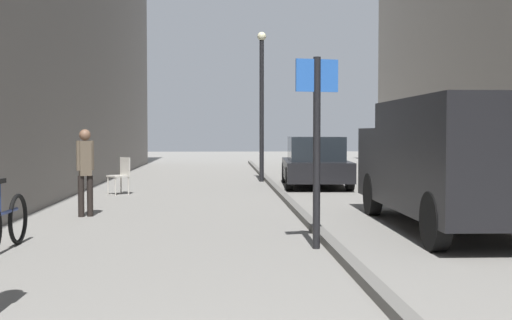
{
  "coord_description": "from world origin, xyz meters",
  "views": [
    {
      "loc": [
        0.07,
        -2.19,
        1.59
      ],
      "look_at": [
        0.76,
        10.68,
        1.05
      ],
      "focal_mm": 47.04,
      "sensor_mm": 36.0,
      "label": 1
    }
  ],
  "objects_px": {
    "delivery_van": "(453,159)",
    "cafe_chair_near_window": "(121,173)",
    "pedestrian_main_foreground": "(85,166)",
    "street_sign_post": "(317,135)",
    "bicycle_leaning": "(5,223)",
    "parked_car": "(315,162)",
    "lamp_post": "(262,96)"
  },
  "relations": [
    {
      "from": "pedestrian_main_foreground",
      "to": "delivery_van",
      "type": "relative_size",
      "value": 0.3
    },
    {
      "from": "delivery_van",
      "to": "bicycle_leaning",
      "type": "bearing_deg",
      "value": -165.86
    },
    {
      "from": "cafe_chair_near_window",
      "to": "parked_car",
      "type": "bearing_deg",
      "value": -105.72
    },
    {
      "from": "pedestrian_main_foreground",
      "to": "lamp_post",
      "type": "xyz_separation_m",
      "value": [
        3.85,
        8.67,
        1.78
      ]
    },
    {
      "from": "pedestrian_main_foreground",
      "to": "lamp_post",
      "type": "distance_m",
      "value": 9.65
    },
    {
      "from": "parked_car",
      "to": "lamp_post",
      "type": "bearing_deg",
      "value": 130.07
    },
    {
      "from": "pedestrian_main_foreground",
      "to": "parked_car",
      "type": "relative_size",
      "value": 0.38
    },
    {
      "from": "street_sign_post",
      "to": "cafe_chair_near_window",
      "type": "distance_m",
      "value": 9.07
    },
    {
      "from": "pedestrian_main_foreground",
      "to": "cafe_chair_near_window",
      "type": "height_order",
      "value": "pedestrian_main_foreground"
    },
    {
      "from": "delivery_van",
      "to": "cafe_chair_near_window",
      "type": "distance_m",
      "value": 9.09
    },
    {
      "from": "delivery_van",
      "to": "street_sign_post",
      "type": "distance_m",
      "value": 2.97
    },
    {
      "from": "street_sign_post",
      "to": "cafe_chair_near_window",
      "type": "relative_size",
      "value": 2.77
    },
    {
      "from": "pedestrian_main_foreground",
      "to": "street_sign_post",
      "type": "height_order",
      "value": "street_sign_post"
    },
    {
      "from": "pedestrian_main_foreground",
      "to": "street_sign_post",
      "type": "relative_size",
      "value": 0.63
    },
    {
      "from": "street_sign_post",
      "to": "bicycle_leaning",
      "type": "height_order",
      "value": "street_sign_post"
    },
    {
      "from": "pedestrian_main_foreground",
      "to": "cafe_chair_near_window",
      "type": "xyz_separation_m",
      "value": [
        0.01,
        4.51,
        -0.4
      ]
    },
    {
      "from": "bicycle_leaning",
      "to": "delivery_van",
      "type": "bearing_deg",
      "value": 14.92
    },
    {
      "from": "parked_car",
      "to": "street_sign_post",
      "type": "relative_size",
      "value": 1.65
    },
    {
      "from": "street_sign_post",
      "to": "lamp_post",
      "type": "height_order",
      "value": "lamp_post"
    },
    {
      "from": "pedestrian_main_foreground",
      "to": "street_sign_post",
      "type": "bearing_deg",
      "value": -64.62
    },
    {
      "from": "street_sign_post",
      "to": "bicycle_leaning",
      "type": "xyz_separation_m",
      "value": [
        -4.18,
        0.05,
        -1.16
      ]
    },
    {
      "from": "pedestrian_main_foreground",
      "to": "bicycle_leaning",
      "type": "height_order",
      "value": "pedestrian_main_foreground"
    },
    {
      "from": "bicycle_leaning",
      "to": "pedestrian_main_foreground",
      "type": "bearing_deg",
      "value": 86.01
    },
    {
      "from": "pedestrian_main_foreground",
      "to": "delivery_van",
      "type": "xyz_separation_m",
      "value": [
        6.28,
        -2.03,
        0.2
      ]
    },
    {
      "from": "pedestrian_main_foreground",
      "to": "delivery_van",
      "type": "bearing_deg",
      "value": -38.85
    },
    {
      "from": "delivery_van",
      "to": "cafe_chair_near_window",
      "type": "height_order",
      "value": "delivery_van"
    },
    {
      "from": "pedestrian_main_foreground",
      "to": "parked_car",
      "type": "bearing_deg",
      "value": 30.88
    },
    {
      "from": "lamp_post",
      "to": "parked_car",
      "type": "bearing_deg",
      "value": -53.29
    },
    {
      "from": "delivery_van",
      "to": "parked_car",
      "type": "distance_m",
      "value": 8.83
    },
    {
      "from": "bicycle_leaning",
      "to": "cafe_chair_near_window",
      "type": "distance_m",
      "value": 8.13
    },
    {
      "from": "parked_car",
      "to": "cafe_chair_near_window",
      "type": "distance_m",
      "value": 5.74
    },
    {
      "from": "delivery_van",
      "to": "street_sign_post",
      "type": "bearing_deg",
      "value": -145.74
    }
  ]
}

